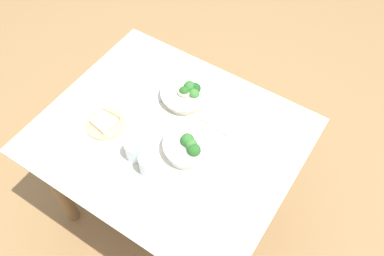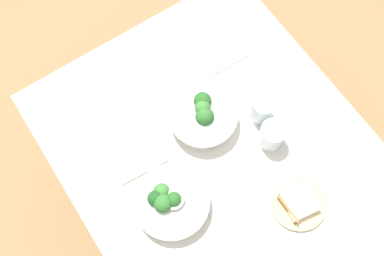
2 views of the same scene
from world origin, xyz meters
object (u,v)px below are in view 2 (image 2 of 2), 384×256
Objects in this scene: fork_by_near_bowl at (219,221)px; napkin_folded_upper at (131,145)px; broccoli_bowl_near at (170,202)px; bread_side_plate at (298,203)px; water_glass_side at (262,109)px; broccoli_bowl_far at (203,116)px; table_knife_left at (128,95)px; water_glass_center at (272,135)px; fork_by_far_bowl at (162,47)px; table_knife_right at (224,68)px.

fork_by_near_bowl is 0.43× the size of napkin_folded_upper.
napkin_folded_upper is (-0.24, -0.00, -0.03)m from broccoli_bowl_near.
water_glass_side is at bearing 164.75° from bread_side_plate.
broccoli_bowl_far is at bearing -42.89° from fork_by_near_bowl.
water_glass_side is at bearing -73.07° from fork_by_near_bowl.
broccoli_bowl_far is 0.30m from broccoli_bowl_near.
broccoli_bowl_far is 1.07× the size of napkin_folded_upper.
water_glass_side reaches higher than table_knife_left.
broccoli_bowl_far is 2.46× the size of water_glass_center.
fork_by_far_bowl is 0.53× the size of napkin_folded_upper.
water_glass_side is at bearing 62.40° from broccoli_bowl_far.
broccoli_bowl_near reaches higher than bread_side_plate.
fork_by_far_bowl is 1.21× the size of fork_by_near_bowl.
fork_by_far_bowl is at bearing -167.74° from water_glass_center.
water_glass_side is (-0.09, 0.42, 0.02)m from broccoli_bowl_near.
fork_by_far_bowl and table_knife_left have the same top height.
water_glass_center reaches higher than table_knife_left.
broccoli_bowl_near is at bearing 0.85° from napkin_folded_upper.
bread_side_plate is at bearing -14.46° from water_glass_center.
water_glass_side reaches higher than napkin_folded_upper.
bread_side_plate is 0.25m from fork_by_near_bowl.
table_knife_left is at bearing -143.94° from broccoli_bowl_far.
bread_side_plate reaches higher than napkin_folded_upper.
bread_side_plate is (0.40, 0.09, -0.03)m from broccoli_bowl_far.
water_glass_side reaches higher than broccoli_bowl_near.
napkin_folded_upper is (-0.37, -0.10, 0.00)m from fork_by_near_bowl.
table_knife_left is at bearing -133.00° from water_glass_side.
fork_by_far_bowl is 0.22m from table_knife_left.
broccoli_bowl_far is at bearing -143.02° from table_knife_right.
water_glass_side is 0.43m from fork_by_far_bowl.
fork_by_near_bowl is at bearing 15.10° from napkin_folded_upper.
napkin_folded_upper is at bearing -143.61° from bread_side_plate.
broccoli_bowl_far is at bearing -117.60° from water_glass_side.
water_glass_center reaches higher than napkin_folded_upper.
table_knife_left is (-0.53, -0.01, -0.00)m from fork_by_near_bowl.
fork_by_near_bowl is at bearing 164.19° from fork_by_far_bowl.
table_knife_right is at bearing 98.70° from napkin_folded_upper.
table_knife_right is (-0.12, 0.17, -0.04)m from broccoli_bowl_far.
broccoli_bowl_near is 0.41m from table_knife_left.
bread_side_plate is at bearing -128.06° from fork_by_near_bowl.
water_glass_center is at bearing -93.50° from table_knife_right.
water_glass_center is at bearing 165.54° from bread_side_plate.
water_glass_side is 0.22m from table_knife_right.
bread_side_plate is 0.23m from water_glass_center.
bread_side_plate is 0.84× the size of table_knife_left.
water_glass_center is 0.32m from fork_by_near_bowl.
table_knife_left is (-0.22, -0.16, -0.04)m from broccoli_bowl_far.
broccoli_bowl_near reaches higher than table_knife_left.
fork_by_near_bowl is at bearing -55.99° from water_glass_side.
bread_side_plate reaches higher than fork_by_far_bowl.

